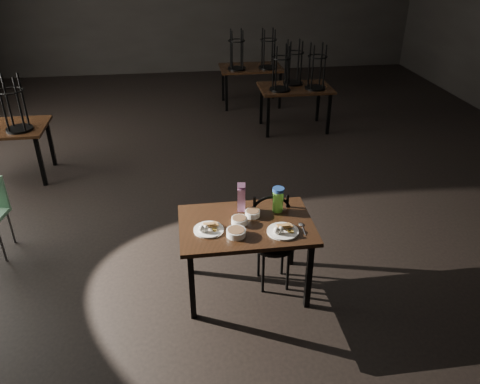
{
  "coord_description": "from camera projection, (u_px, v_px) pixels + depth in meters",
  "views": [
    {
      "loc": [
        -0.85,
        -5.65,
        3.03
      ],
      "look_at": [
        -0.31,
        -1.77,
        0.85
      ],
      "focal_mm": 35.0,
      "sensor_mm": 36.0,
      "label": 1
    }
  ],
  "objects": [
    {
      "name": "plate_right",
      "position": [
        283.0,
        230.0,
        4.05
      ],
      "size": [
        0.28,
        0.28,
        0.09
      ],
      "color": "white",
      "rests_on": "main_table"
    },
    {
      "name": "plate_left",
      "position": [
        208.0,
        228.0,
        4.07
      ],
      "size": [
        0.26,
        0.26,
        0.09
      ],
      "color": "white",
      "rests_on": "main_table"
    },
    {
      "name": "bentwood_chair",
      "position": [
        272.0,
        234.0,
        4.43
      ],
      "size": [
        0.42,
        0.42,
        0.89
      ],
      "rotation": [
        0.0,
        0.0,
        0.02
      ],
      "color": "black",
      "rests_on": "ground"
    },
    {
      "name": "bg_table_far",
      "position": [
        251.0,
        67.0,
        9.01
      ],
      "size": [
        1.2,
        0.8,
        1.48
      ],
      "color": "black",
      "rests_on": "ground"
    },
    {
      "name": "room",
      "position": [
        240.0,
        2.0,
        5.33
      ],
      "size": [
        12.0,
        12.04,
        3.22
      ],
      "color": "black",
      "rests_on": "ground"
    },
    {
      "name": "bowl_big",
      "position": [
        236.0,
        232.0,
        4.0
      ],
      "size": [
        0.17,
        0.17,
        0.06
      ],
      "color": "white",
      "rests_on": "main_table"
    },
    {
      "name": "bowl_far",
      "position": [
        253.0,
        213.0,
        4.28
      ],
      "size": [
        0.14,
        0.14,
        0.05
      ],
      "color": "white",
      "rests_on": "main_table"
    },
    {
      "name": "bg_table_right",
      "position": [
        296.0,
        85.0,
        7.85
      ],
      "size": [
        1.2,
        0.8,
        1.48
      ],
      "color": "black",
      "rests_on": "ground"
    },
    {
      "name": "spoon",
      "position": [
        301.0,
        225.0,
        4.15
      ],
      "size": [
        0.04,
        0.2,
        0.01
      ],
      "color": "silver",
      "rests_on": "main_table"
    },
    {
      "name": "bowl_near",
      "position": [
        239.0,
        220.0,
        4.17
      ],
      "size": [
        0.15,
        0.15,
        0.06
      ],
      "color": "white",
      "rests_on": "main_table"
    },
    {
      "name": "juice_carton",
      "position": [
        241.0,
        198.0,
        4.32
      ],
      "size": [
        0.08,
        0.08,
        0.29
      ],
      "color": "#8B1971",
      "rests_on": "main_table"
    },
    {
      "name": "main_table",
      "position": [
        246.0,
        231.0,
        4.22
      ],
      "size": [
        1.2,
        0.8,
        0.75
      ],
      "color": "black",
      "rests_on": "ground"
    },
    {
      "name": "water_bottle",
      "position": [
        278.0,
        199.0,
        4.32
      ],
      "size": [
        0.14,
        0.14,
        0.24
      ],
      "color": "#69D23D",
      "rests_on": "main_table"
    }
  ]
}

